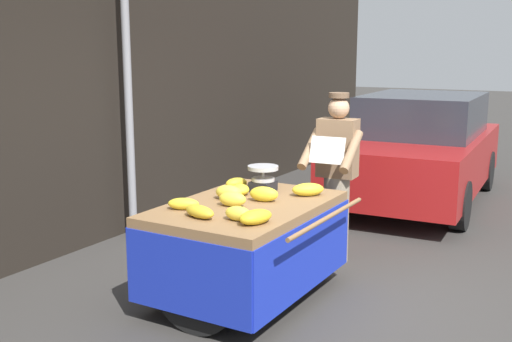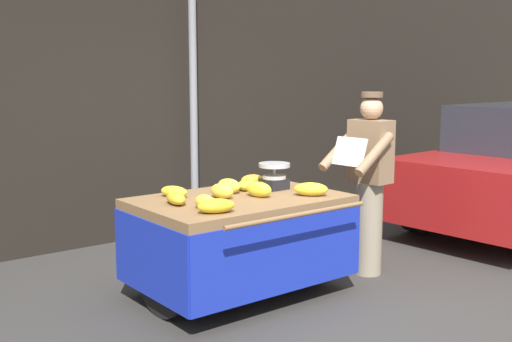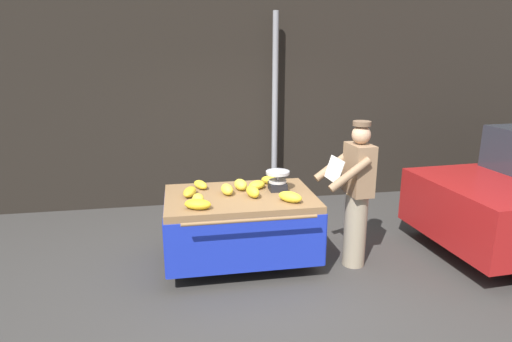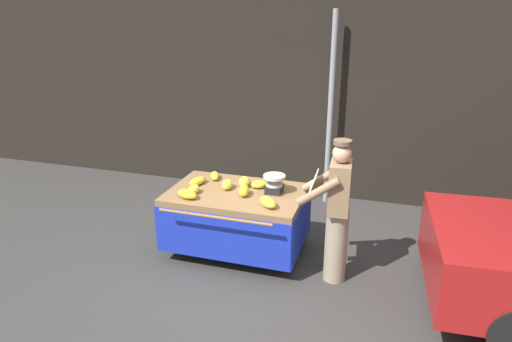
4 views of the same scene
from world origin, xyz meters
TOP-DOWN VIEW (x-y plane):
  - ground_plane at (0.00, 0.00)m, footprint 60.00×60.00m
  - back_wall at (0.00, 2.85)m, footprint 16.00×0.24m
  - street_pole at (0.57, 2.50)m, footprint 0.09×0.09m
  - banana_cart at (-0.28, 0.47)m, footprint 1.73×1.34m
  - weighing_scale at (0.18, 0.58)m, footprint 0.28×0.28m
  - banana_bunch_0 at (-0.78, 0.09)m, footprint 0.32×0.24m
  - banana_bunch_1 at (-0.72, 0.81)m, footprint 0.21×0.28m
  - banana_bunch_2 at (0.22, 0.15)m, footprint 0.31×0.31m
  - banana_bunch_3 at (-0.85, 0.55)m, footprint 0.21×0.32m
  - banana_bunch_4 at (0.14, 0.84)m, footprint 0.25×0.21m
  - banana_bunch_5 at (-0.25, 0.67)m, footprint 0.18×0.26m
  - banana_bunch_6 at (-0.43, 0.52)m, footprint 0.17×0.25m
  - banana_bunch_7 at (-0.15, 0.38)m, footprint 0.18×0.27m
  - banana_bunch_8 at (-0.77, 0.25)m, footprint 0.13×0.21m
  - banana_bunch_9 at (-0.05, 0.68)m, footprint 0.27×0.26m
  - vendor_person at (1.02, 0.21)m, footprint 0.60×0.54m
  - parked_car at (4.01, 0.20)m, footprint 3.99×1.92m

SIDE VIEW (x-z plane):
  - ground_plane at x=0.00m, z-range 0.00..0.00m
  - banana_cart at x=-0.28m, z-range 0.21..1.06m
  - parked_car at x=4.01m, z-range 0.00..1.51m
  - vendor_person at x=1.02m, z-range 0.02..1.73m
  - banana_bunch_9 at x=-0.05m, z-range 0.86..0.95m
  - banana_bunch_1 at x=-0.72m, z-range 0.86..0.95m
  - banana_bunch_3 at x=-0.85m, z-range 0.86..0.95m
  - banana_bunch_4 at x=0.14m, z-range 0.86..0.96m
  - banana_bunch_0 at x=-0.78m, z-range 0.86..0.97m
  - banana_bunch_8 at x=-0.77m, z-range 0.86..0.97m
  - banana_bunch_2 at x=0.22m, z-range 0.86..0.97m
  - banana_bunch_6 at x=-0.43m, z-range 0.86..0.98m
  - banana_bunch_5 at x=-0.25m, z-range 0.86..0.98m
  - banana_bunch_7 at x=-0.15m, z-range 0.86..0.99m
  - weighing_scale at x=0.18m, z-range 0.86..1.09m
  - street_pole at x=0.57m, z-range 0.00..3.05m
  - back_wall at x=0.00m, z-range 0.00..3.60m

